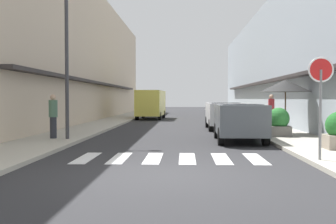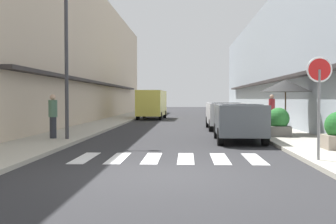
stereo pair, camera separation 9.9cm
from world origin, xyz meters
The scene contains 15 objects.
ground_plane centered at (0.00, 19.87, 0.00)m, with size 109.28×109.28×0.00m, color #2B2B2D.
sidewalk_left centered at (-4.81, 19.87, 0.06)m, with size 2.46×69.54×0.12m, color #ADA899.
sidewalk_right centered at (4.81, 19.87, 0.06)m, with size 2.46×69.54×0.12m, color #ADA899.
building_row_left centered at (-8.54, 21.35, 4.90)m, with size 5.50×46.71×9.80m.
building_row_right centered at (8.53, 21.35, 4.21)m, with size 5.50×46.71×8.42m.
crosswalk centered at (0.00, 2.47, 0.01)m, with size 5.20×2.20×0.01m.
parked_car_near centered at (2.53, 7.05, 0.92)m, with size 1.88×4.00×1.47m.
parked_car_mid centered at (2.53, 13.44, 0.92)m, with size 1.82×4.44×1.47m.
delivery_van centered at (-2.38, 24.77, 1.41)m, with size 2.17×5.47×2.37m.
round_street_sign centered at (3.85, 1.61, 2.13)m, with size 0.65×0.07×2.62m.
street_lamp centered at (-3.98, 6.73, 3.69)m, with size 1.19×0.28×5.92m.
cafe_umbrella centered at (4.91, 9.54, 2.25)m, with size 2.25×2.25×2.42m.
planter_midblock centered at (4.33, 8.30, 0.69)m, with size 0.91×0.91×1.19m.
pedestrian_walking_near centered at (-4.77, 6.93, 1.04)m, with size 0.34×0.34×1.73m.
pedestrian_walking_far centered at (5.22, 13.97, 1.07)m, with size 0.34×0.34×1.79m.
Camera 2 is at (0.50, -8.89, 1.68)m, focal length 43.65 mm.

